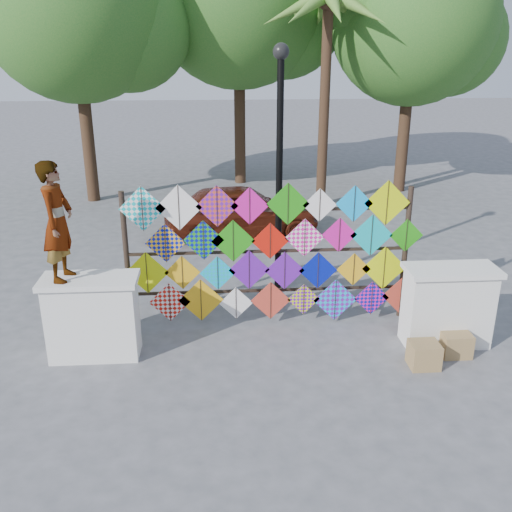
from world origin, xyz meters
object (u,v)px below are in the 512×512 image
object	(u,v)px
sedan	(241,211)
lamppost	(280,150)
kite_rack	(272,254)
vendor_woman	(57,222)

from	to	relation	value
sedan	lamppost	xyz separation A→B (m)	(0.53, -3.36, 2.06)
kite_rack	vendor_woman	bearing A→B (deg)	-163.33
kite_rack	vendor_woman	size ratio (longest dim) A/B	2.87
vendor_woman	sedan	xyz separation A→B (m)	(2.81, 5.56, -1.50)
vendor_woman	lamppost	size ratio (longest dim) A/B	0.38
kite_rack	lamppost	size ratio (longest dim) A/B	1.10
vendor_woman	lamppost	distance (m)	4.04
kite_rack	vendor_woman	xyz separation A→B (m)	(-3.09, -0.93, 0.91)
kite_rack	lamppost	xyz separation A→B (m)	(0.24, 1.27, 1.46)
vendor_woman	lamppost	bearing A→B (deg)	-48.96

